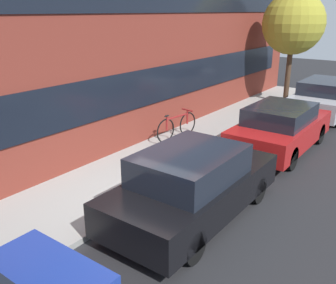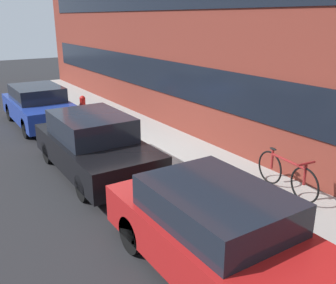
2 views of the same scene
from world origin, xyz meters
TOP-DOWN VIEW (x-y plane):
  - ground_plane at (0.00, 0.00)m, footprint 56.00×56.00m
  - sidewalk_strip at (0.00, 1.25)m, footprint 28.00×2.50m
  - rowhouse_facade at (0.00, 2.94)m, footprint 28.00×1.02m
  - parked_car_blue at (-4.89, -1.05)m, footprint 4.07×1.74m
  - parked_car_black at (0.17, -1.05)m, footprint 4.14×1.79m
  - parked_car_red at (4.90, -1.05)m, footprint 4.13×1.76m
  - fire_hydrant at (-4.77, 0.50)m, footprint 0.54×0.30m
  - bicycle at (3.68, 1.81)m, footprint 1.77×0.44m

SIDE VIEW (x-z plane):
  - ground_plane at x=0.00m, z-range 0.00..0.00m
  - sidewalk_strip at x=0.00m, z-range 0.00..0.12m
  - fire_hydrant at x=-4.77m, z-range 0.12..0.91m
  - bicycle at x=3.68m, z-range 0.11..0.97m
  - parked_car_red at x=4.90m, z-range 0.00..1.39m
  - parked_car_blue at x=-4.89m, z-range 0.00..1.39m
  - parked_car_black at x=0.17m, z-range -0.02..1.43m
  - rowhouse_facade at x=0.00m, z-range 0.01..8.06m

